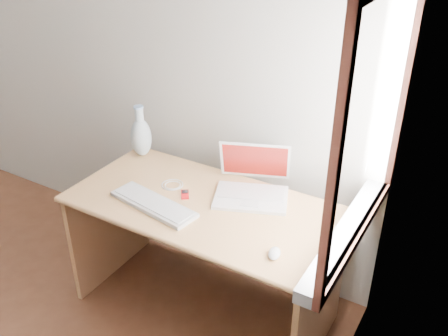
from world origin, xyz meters
The scene contains 10 objects.
back_wall centered at (0.00, 1.75, 1.30)m, with size 3.50×0.04×2.60m, color beige.
window centered at (1.72, 1.30, 1.28)m, with size 0.11×0.99×1.10m.
desk centered at (0.95, 1.36, 0.51)m, with size 1.35×0.68×0.71m.
laptop centered at (1.15, 1.48, 0.77)m, with size 0.44×0.43×0.25m.
external_keyboard centered at (0.76, 1.13, 0.73)m, with size 0.50×0.22×0.02m.
mouse centered at (1.45, 1.08, 0.73)m, with size 0.05×0.09×0.03m, color white.
ipod centered at (0.84, 1.29, 0.72)m, with size 0.08×0.09×0.01m.
cable_coil centered at (0.72, 1.34, 0.72)m, with size 0.12×0.12×0.01m, color silver.
remote centered at (0.57, 1.15, 0.72)m, with size 0.03×0.08×0.01m, color silver.
vase centered at (0.37, 1.53, 0.84)m, with size 0.12×0.12×0.31m.
Camera 1 is at (2.12, -0.48, 2.09)m, focal length 40.00 mm.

